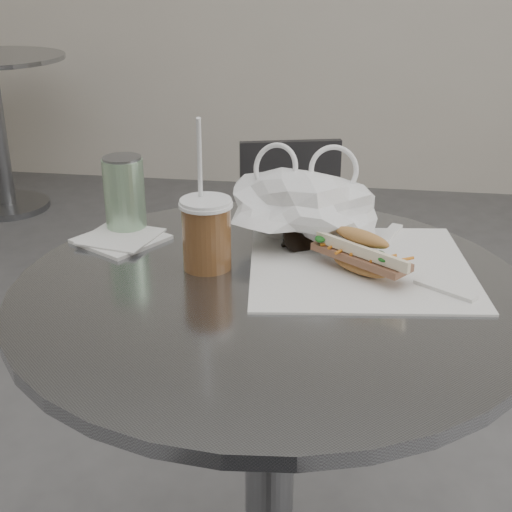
# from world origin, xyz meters

# --- Properties ---
(cafe_table) EXTENTS (0.76, 0.76, 0.74)m
(cafe_table) POSITION_xyz_m (0.00, 0.20, 0.47)
(cafe_table) COLOR slate
(cafe_table) RESTS_ON ground
(chair_far) EXTENTS (0.37, 0.40, 0.69)m
(chair_far) POSITION_xyz_m (-0.05, 1.10, 0.31)
(chair_far) COLOR #2E2E31
(chair_far) RESTS_ON ground
(sandwich_paper) EXTENTS (0.37, 0.36, 0.00)m
(sandwich_paper) POSITION_xyz_m (0.13, 0.29, 0.74)
(sandwich_paper) COLOR white
(sandwich_paper) RESTS_ON cafe_table
(banh_mi) EXTENTS (0.20, 0.18, 0.07)m
(banh_mi) POSITION_xyz_m (0.13, 0.26, 0.77)
(banh_mi) COLOR #CA844C
(banh_mi) RESTS_ON sandwich_paper
(iced_coffee) EXTENTS (0.08, 0.08, 0.24)m
(iced_coffee) POSITION_xyz_m (-0.11, 0.25, 0.80)
(iced_coffee) COLOR brown
(iced_coffee) RESTS_ON cafe_table
(sunglasses) EXTENTS (0.12, 0.08, 0.06)m
(sunglasses) POSITION_xyz_m (0.06, 0.35, 0.76)
(sunglasses) COLOR black
(sunglasses) RESTS_ON cafe_table
(plastic_bag) EXTENTS (0.25, 0.20, 0.12)m
(plastic_bag) POSITION_xyz_m (0.03, 0.37, 0.80)
(plastic_bag) COLOR white
(plastic_bag) RESTS_ON cafe_table
(napkin_stack) EXTENTS (0.17, 0.17, 0.01)m
(napkin_stack) POSITION_xyz_m (-0.27, 0.33, 0.74)
(napkin_stack) COLOR white
(napkin_stack) RESTS_ON cafe_table
(drink_can) EXTENTS (0.07, 0.07, 0.13)m
(drink_can) POSITION_xyz_m (-0.28, 0.38, 0.81)
(drink_can) COLOR #5FA361
(drink_can) RESTS_ON cafe_table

